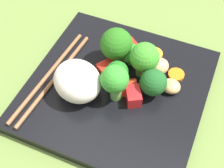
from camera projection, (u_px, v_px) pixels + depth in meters
The scene contains 21 objects.
ground_plane at pixel (117, 95), 55.41cm from camera, with size 110.00×110.00×2.00cm, color olive.
square_plate at pixel (117, 89), 53.96cm from camera, with size 28.36×28.36×1.69cm, color black.
rice_mound at pixel (77, 81), 50.18cm from camera, with size 8.01×7.05×5.85cm, color white.
broccoli_floret_0 at pixel (153, 83), 50.15cm from camera, with size 4.28×4.28×5.04cm.
broccoli_floret_1 at pixel (115, 71), 50.93cm from camera, with size 3.51×3.51×5.42cm.
broccoli_floret_2 at pixel (132, 54), 54.10cm from camera, with size 3.28×3.28×4.43cm.
broccoli_floret_3 at pixel (116, 44), 53.37cm from camera, with size 5.43×5.43×6.91cm.
broccoli_floret_4 at pixel (144, 58), 51.53cm from camera, with size 4.82×4.82×6.85cm.
broccoli_floret_5 at pixel (115, 80), 48.65cm from camera, with size 4.37×4.37×6.79cm.
carrot_slice_0 at pixel (146, 65), 55.80cm from camera, with size 3.08×3.08×0.49cm, color orange.
carrot_slice_1 at pixel (154, 81), 53.47cm from camera, with size 2.54×2.54×0.76cm, color orange.
carrot_slice_2 at pixel (154, 54), 57.09cm from camera, with size 2.83×2.83×0.78cm, color orange.
carrot_slice_3 at pixel (176, 75), 54.44cm from camera, with size 2.73×2.73×0.49cm, color orange.
carrot_slice_4 at pixel (119, 73), 54.61cm from camera, with size 2.21×2.21×0.63cm, color orange.
pepper_chunk_0 at pixel (107, 69), 54.58cm from camera, with size 2.94×2.75×1.53cm, color red.
pepper_chunk_1 at pixel (130, 86), 52.45cm from camera, with size 2.57×2.74×1.36cm, color red.
pepper_chunk_2 at pixel (133, 96), 50.65cm from camera, with size 3.11×2.22×2.22cm, color red.
pepper_chunk_3 at pixel (130, 46), 57.40cm from camera, with size 2.53×1.92×2.05cm, color red.
chicken_piece_0 at pixel (158, 67), 54.02cm from camera, with size 3.73×3.10×2.77cm, color tan.
chicken_piece_1 at pixel (171, 86), 52.07cm from camera, with size 3.11×2.85×1.89cm, color tan.
chopstick_pair at pixel (51, 77), 54.02cm from camera, with size 2.70×21.39×0.68cm.
Camera 1 is at (13.24, -29.54, 44.02)cm, focal length 52.09 mm.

